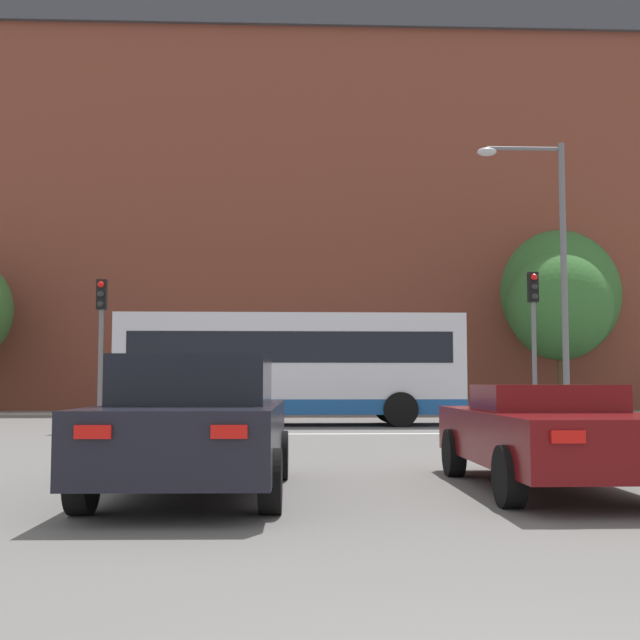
% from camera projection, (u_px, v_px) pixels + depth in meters
% --- Properties ---
extents(stop_line_strip, '(8.73, 0.30, 0.01)m').
position_uv_depth(stop_line_strip, '(328.00, 434.00, 19.82)').
color(stop_line_strip, silver).
rests_on(stop_line_strip, ground_plane).
extents(far_pavement, '(69.70, 2.50, 0.01)m').
position_uv_depth(far_pavement, '(312.00, 413.00, 32.78)').
color(far_pavement, '#A09B91').
rests_on(far_pavement, ground_plane).
extents(brick_civic_building, '(44.51, 13.47, 22.82)m').
position_uv_depth(brick_civic_building, '(282.00, 220.00, 43.70)').
color(brick_civic_building, brown).
rests_on(brick_civic_building, ground_plane).
extents(car_saloon_left, '(2.12, 4.58, 1.58)m').
position_uv_depth(car_saloon_left, '(196.00, 424.00, 9.21)').
color(car_saloon_left, black).
rests_on(car_saloon_left, ground_plane).
extents(car_roadster_right, '(1.98, 4.50, 1.25)m').
position_uv_depth(car_roadster_right, '(549.00, 434.00, 9.65)').
color(car_roadster_right, '#600C0F').
rests_on(car_roadster_right, ground_plane).
extents(bus_crossing_lead, '(10.17, 2.69, 3.28)m').
position_uv_depth(bus_crossing_lead, '(291.00, 366.00, 24.09)').
color(bus_crossing_lead, silver).
rests_on(bus_crossing_lead, ground_plane).
extents(traffic_light_near_right, '(0.26, 0.31, 4.21)m').
position_uv_depth(traffic_light_near_right, '(534.00, 324.00, 21.25)').
color(traffic_light_near_right, slate).
rests_on(traffic_light_near_right, ground_plane).
extents(traffic_light_near_left, '(0.26, 0.31, 3.99)m').
position_uv_depth(traffic_light_near_left, '(101.00, 328.00, 21.07)').
color(traffic_light_near_left, slate).
rests_on(traffic_light_near_left, ground_plane).
extents(traffic_light_far_right, '(0.26, 0.31, 3.68)m').
position_uv_depth(traffic_light_far_right, '(446.00, 352.00, 32.70)').
color(traffic_light_far_right, slate).
rests_on(traffic_light_far_right, ground_plane).
extents(street_lamp_junction, '(2.30, 0.36, 7.53)m').
position_uv_depth(street_lamp_junction, '(549.00, 254.00, 20.77)').
color(street_lamp_junction, slate).
rests_on(street_lamp_junction, ground_plane).
extents(pedestrian_waiting, '(0.31, 0.44, 1.59)m').
position_uv_depth(pedestrian_waiting, '(204.00, 391.00, 32.49)').
color(pedestrian_waiting, brown).
rests_on(pedestrian_waiting, ground_plane).
extents(tree_by_building, '(5.95, 5.95, 8.53)m').
position_uv_depth(tree_by_building, '(556.00, 296.00, 38.18)').
color(tree_by_building, '#4C3823').
rests_on(tree_by_building, ground_plane).
extents(tree_kerbside, '(4.21, 4.21, 6.58)m').
position_uv_depth(tree_kerbside, '(560.00, 307.00, 32.85)').
color(tree_kerbside, '#4C3823').
rests_on(tree_kerbside, ground_plane).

